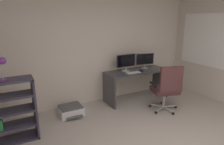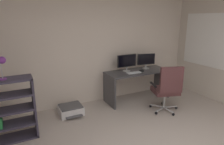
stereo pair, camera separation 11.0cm
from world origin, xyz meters
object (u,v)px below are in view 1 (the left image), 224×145
Objects in this scene: printer at (71,110)px; office_chair at (167,87)px; desk at (137,78)px; desk_lamp at (2,63)px; computer_mouse at (141,71)px; monitor_main at (126,61)px; monitor_secondary at (145,60)px; keyboard at (133,72)px.

office_chair is at bearing -24.70° from printer.
desk_lamp is (-2.83, -0.48, 0.77)m from desk.
computer_mouse is at bearing 7.38° from desk_lamp.
office_chair is 2.07× the size of printer.
monitor_main is at bearing 112.24° from office_chair.
printer is (-1.45, -0.14, -0.88)m from monitor_main.
monitor_secondary is 0.41m from computer_mouse.
desk_lamp reaches higher than computer_mouse.
monitor_secondary reaches higher than keyboard.
computer_mouse is at bearing -143.80° from monitor_secondary.
printer is (-1.52, 0.09, -0.65)m from keyboard.
monitor_main reaches higher than office_chair.
printer is at bearing -178.82° from desk.
printer is at bearing 155.30° from office_chair.
desk_lamp reaches higher than monitor_secondary.
desk is 0.90m from office_chair.
keyboard is at bearing 7.60° from desk_lamp.
desk is 2.97m from desk_lamp.
printer is (-1.74, 0.07, -0.66)m from computer_mouse.
monitor_secondary reaches higher than office_chair.
monitor_main is 1.70m from printer.
keyboard is at bearing -146.80° from desk.
office_chair is at bearing -61.54° from keyboard.
desk is 3.45× the size of monitor_secondary.
desk is 3.19× the size of monitor_main.
desk_lamp is 0.71× the size of printer.
desk is 0.53m from monitor_secondary.
monitor_main is at bearing 12.66° from desk_lamp.
printer is at bearing 164.19° from computer_mouse.
keyboard is (0.07, -0.23, -0.23)m from monitor_main.
monitor_secondary is 0.44× the size of office_chair.
office_chair is 2.92× the size of desk_lamp.
office_chair reaches higher than desk.
keyboard reaches higher than printer.
monitor_secondary is (0.31, 0.10, 0.41)m from desk.
desk_lamp reaches higher than printer.
desk is at bearing 9.58° from desk_lamp.
monitor_main is (-0.26, 0.10, 0.43)m from desk.
printer is (1.12, 0.44, -1.23)m from desk_lamp.
office_chair reaches higher than computer_mouse.
monitor_secondary reaches higher than printer.
monitor_main is 1.08× the size of monitor_secondary.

